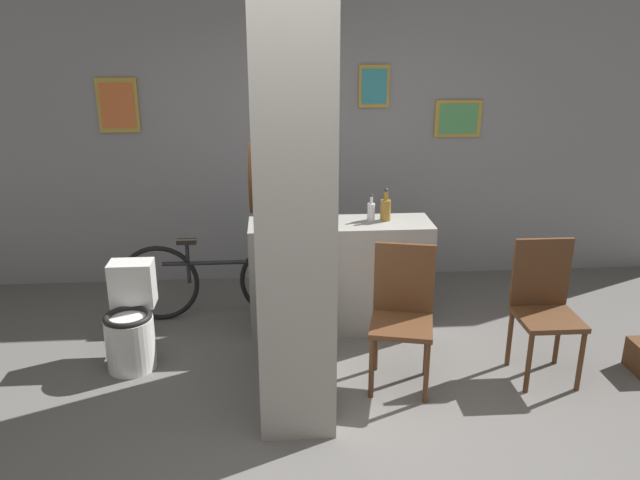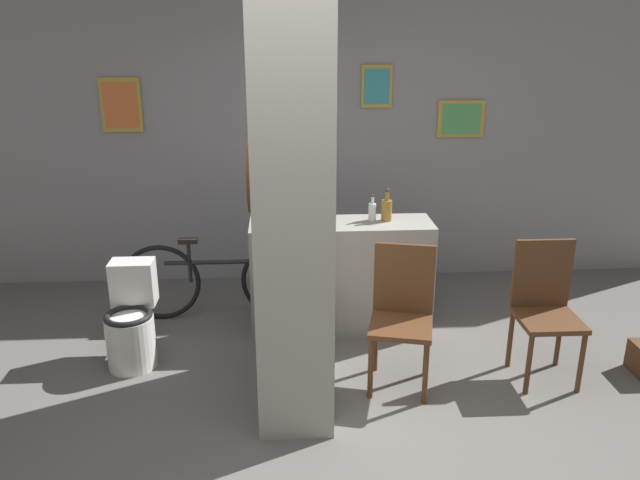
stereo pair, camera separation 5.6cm
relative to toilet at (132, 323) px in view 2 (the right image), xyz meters
The scene contains 10 objects.
ground_plane 1.68m from the toilet, 38.05° to the right, with size 14.00×14.00×0.00m, color #5B5956.
wall_back 2.29m from the toilet, 51.20° to the left, with size 8.00×0.09×2.60m.
pillar_center 1.60m from the toilet, 21.57° to the right, with size 0.49×1.10×2.60m.
counter_shelf 1.66m from the toilet, 16.80° to the left, with size 1.45×0.44×0.90m.
toilet is the anchor object (origin of this frame).
chair_near_pillar 1.97m from the toilet, 11.14° to the right, with size 0.50×0.50×0.98m.
chair_by_doorway 2.96m from the toilet, ahead, with size 0.42×0.42×0.98m.
bicycle 0.92m from the toilet, 50.14° to the left, with size 1.67×0.42×0.72m.
bottle_tall 2.12m from the toilet, 14.80° to the left, with size 0.08×0.08×0.27m.
bottle_short 2.02m from the toilet, 16.05° to the left, with size 0.06×0.06×0.21m.
Camera 2 is at (-0.18, -3.17, 2.38)m, focal length 35.00 mm.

